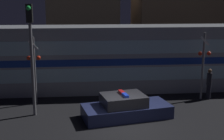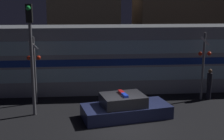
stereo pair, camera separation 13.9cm
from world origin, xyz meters
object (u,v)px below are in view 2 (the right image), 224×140
Objects in this scene: train at (101,58)px; pedestrian at (209,84)px; traffic_light_corner at (31,46)px; police_car at (125,108)px; crossing_signal_near at (204,62)px.

train reaches higher than pedestrian.
police_car is at bearing -9.58° from traffic_light_corner.
train is 4.77× the size of police_car.
train is at bearing 50.12° from traffic_light_corner.
pedestrian is 0.33× the size of traffic_light_corner.
pedestrian is at bearing -23.01° from train.
pedestrian is 10.55m from traffic_light_corner.
crossing_signal_near is (4.95, 2.54, 1.78)m from police_car.
traffic_light_corner is at bearing -129.88° from train.
crossing_signal_near is 9.86m from traffic_light_corner.
traffic_light_corner is at bearing 158.99° from police_car.
train is at bearing 88.69° from police_car.
train is 5.99m from traffic_light_corner.
train is at bearing 155.38° from crossing_signal_near.
crossing_signal_near reaches higher than police_car.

